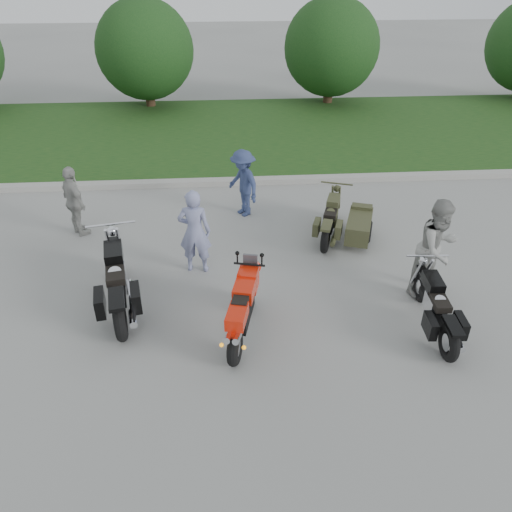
{
  "coord_description": "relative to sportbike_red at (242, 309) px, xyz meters",
  "views": [
    {
      "loc": [
        -0.3,
        -6.46,
        5.48
      ],
      "look_at": [
        0.24,
        1.02,
        0.8
      ],
      "focal_mm": 35.0,
      "sensor_mm": 36.0,
      "label": 1
    }
  ],
  "objects": [
    {
      "name": "sportbike_red",
      "position": [
        0.0,
        0.0,
        0.0
      ],
      "size": [
        0.65,
        1.92,
        0.92
      ],
      "rotation": [
        0.0,
        0.0,
        -0.23
      ],
      "color": "black",
      "rests_on": "ground"
    },
    {
      "name": "ground",
      "position": [
        0.06,
        0.15,
        -0.54
      ],
      "size": [
        80.0,
        80.0,
        0.0
      ],
      "primitive_type": "plane",
      "color": "#9C9C97",
      "rests_on": "ground"
    },
    {
      "name": "tree_mid_right",
      "position": [
        4.06,
        13.65,
        1.65
      ],
      "size": [
        3.6,
        3.6,
        4.0
      ],
      "color": "#3F2B1C",
      "rests_on": "ground"
    },
    {
      "name": "cruiser_right",
      "position": [
        3.18,
        -0.1,
        -0.13
      ],
      "size": [
        0.38,
        2.11,
        0.81
      ],
      "rotation": [
        0.0,
        0.0,
        -0.06
      ],
      "color": "black",
      "rests_on": "ground"
    },
    {
      "name": "person_denim",
      "position": [
        0.23,
        4.38,
        0.26
      ],
      "size": [
        1.04,
        1.19,
        1.59
      ],
      "primitive_type": "imported",
      "rotation": [
        0.0,
        0.0,
        -1.03
      ],
      "color": "navy",
      "rests_on": "ground"
    },
    {
      "name": "cruiser_sidecar",
      "position": [
        2.4,
        3.01,
        -0.17
      ],
      "size": [
        1.4,
        1.99,
        0.79
      ],
      "rotation": [
        0.0,
        0.0,
        -0.33
      ],
      "color": "black",
      "rests_on": "ground"
    },
    {
      "name": "person_grey",
      "position": [
        3.51,
        0.99,
        0.39
      ],
      "size": [
        1.13,
        1.05,
        1.85
      ],
      "primitive_type": "imported",
      "rotation": [
        0.0,
        0.0,
        0.5
      ],
      "color": "gray",
      "rests_on": "ground"
    },
    {
      "name": "person_back",
      "position": [
        -3.44,
        3.67,
        0.25
      ],
      "size": [
        0.87,
        0.96,
        1.58
      ],
      "primitive_type": "imported",
      "rotation": [
        0.0,
        0.0,
        2.23
      ],
      "color": "#9D9C97",
      "rests_on": "ground"
    },
    {
      "name": "cruiser_left",
      "position": [
        -2.11,
        0.88,
        -0.04
      ],
      "size": [
        0.74,
        2.54,
        0.99
      ],
      "rotation": [
        0.0,
        0.0,
        0.19
      ],
      "color": "black",
      "rests_on": "ground"
    },
    {
      "name": "person_stripe",
      "position": [
        -0.81,
        2.03,
        0.32
      ],
      "size": [
        0.67,
        0.48,
        1.71
      ],
      "primitive_type": "imported",
      "rotation": [
        0.0,
        0.0,
        3.03
      ],
      "color": "#8288B1",
      "rests_on": "ground"
    },
    {
      "name": "tree_mid_left",
      "position": [
        -2.94,
        13.65,
        1.65
      ],
      "size": [
        3.6,
        3.6,
        4.0
      ],
      "color": "#3F2B1C",
      "rests_on": "ground"
    },
    {
      "name": "curb",
      "position": [
        0.06,
        6.15,
        -0.47
      ],
      "size": [
        60.0,
        0.3,
        0.15
      ],
      "primitive_type": "cube",
      "color": "#9F9D96",
      "rests_on": "ground"
    },
    {
      "name": "grass_strip",
      "position": [
        0.06,
        10.3,
        -0.47
      ],
      "size": [
        60.0,
        8.0,
        0.14
      ],
      "primitive_type": "cube",
      "color": "#35561D",
      "rests_on": "ground"
    }
  ]
}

